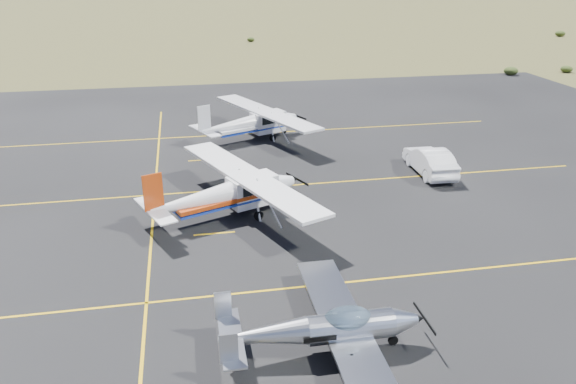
{
  "coord_description": "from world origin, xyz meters",
  "views": [
    {
      "loc": [
        -4.03,
        -17.17,
        12.37
      ],
      "look_at": [
        0.79,
        8.26,
        1.6
      ],
      "focal_mm": 35.0,
      "sensor_mm": 36.0,
      "label": 1
    }
  ],
  "objects_px": {
    "aircraft_low_wing": "(327,329)",
    "aircraft_plain": "(251,122)",
    "sedan": "(430,161)",
    "aircraft_cessna": "(227,192)"
  },
  "relations": [
    {
      "from": "aircraft_plain",
      "to": "aircraft_low_wing",
      "type": "bearing_deg",
      "value": -114.88
    },
    {
      "from": "aircraft_low_wing",
      "to": "sedan",
      "type": "relative_size",
      "value": 1.88
    },
    {
      "from": "aircraft_low_wing",
      "to": "sedan",
      "type": "distance_m",
      "value": 18.86
    },
    {
      "from": "aircraft_low_wing",
      "to": "aircraft_plain",
      "type": "xyz_separation_m",
      "value": [
        0.62,
        24.58,
        0.38
      ]
    },
    {
      "from": "aircraft_cessna",
      "to": "aircraft_low_wing",
      "type": "bearing_deg",
      "value": -101.09
    },
    {
      "from": "aircraft_cessna",
      "to": "sedan",
      "type": "height_order",
      "value": "aircraft_cessna"
    },
    {
      "from": "sedan",
      "to": "aircraft_cessna",
      "type": "bearing_deg",
      "value": 19.43
    },
    {
      "from": "aircraft_low_wing",
      "to": "aircraft_cessna",
      "type": "height_order",
      "value": "aircraft_cessna"
    },
    {
      "from": "aircraft_cessna",
      "to": "aircraft_plain",
      "type": "height_order",
      "value": "aircraft_cessna"
    },
    {
      "from": "aircraft_low_wing",
      "to": "sedan",
      "type": "bearing_deg",
      "value": 56.08
    }
  ]
}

